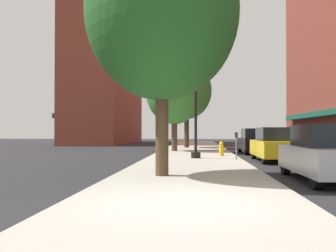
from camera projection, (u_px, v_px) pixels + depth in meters
ground_plane at (253, 153)px, 24.61m from camera, size 90.00×90.00×0.00m
sidewalk_slab at (194, 151)px, 25.93m from camera, size 4.80×50.00×0.12m
building_far_background at (107, 72)px, 44.90m from camera, size 6.80×18.00×17.72m
lamppost at (196, 97)px, 18.32m from camera, size 0.48×0.48×5.90m
fire_hydrant at (221, 149)px, 19.95m from camera, size 0.33×0.26×0.79m
parking_meter_near at (236, 142)px, 17.01m from camera, size 0.14×0.09×1.31m
tree_near at (162, 13)px, 11.14m from camera, size 4.72×4.72×7.73m
tree_mid at (187, 91)px, 30.66m from camera, size 4.23×4.23×7.26m
tree_far at (174, 92)px, 25.23m from camera, size 3.99×3.99×6.44m
car_silver at (326, 154)px, 10.63m from camera, size 1.80×4.30×1.66m
car_yellow at (275, 145)px, 17.63m from camera, size 1.80×4.30×1.66m
car_black at (255, 141)px, 23.83m from camera, size 1.80×4.30×1.66m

